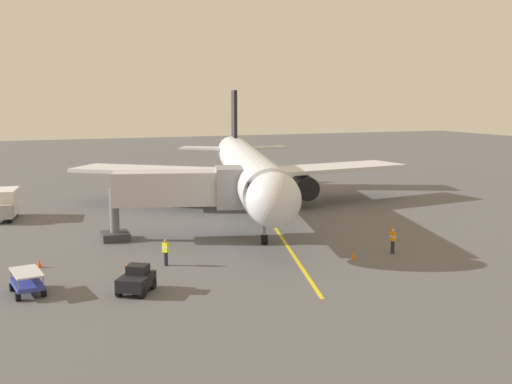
{
  "coord_description": "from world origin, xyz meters",
  "views": [
    {
      "loc": [
        20.89,
        52.22,
        10.51
      ],
      "look_at": [
        3.32,
        7.95,
        3.0
      ],
      "focal_mm": 41.55,
      "sensor_mm": 36.0,
      "label": 1
    }
  ],
  "objects_px": {
    "box_truck_near_nose": "(5,204)",
    "baggage_cart_starboard_side": "(27,282)",
    "ground_crew_wing_walker": "(166,252)",
    "ground_crew_marshaller": "(393,241)",
    "jet_bridge": "(190,189)",
    "safety_cone_nose_right": "(39,263)",
    "tug_portside": "(136,280)",
    "safety_cone_nose_left": "(392,228)",
    "airplane": "(246,168)",
    "safety_cone_wing_starboard": "(354,255)",
    "safety_cone_wing_port": "(128,265)"
  },
  "relations": [
    {
      "from": "box_truck_near_nose",
      "to": "baggage_cart_starboard_side",
      "type": "xyz_separation_m",
      "value": [
        -1.53,
        22.38,
        -0.73
      ]
    },
    {
      "from": "ground_crew_wing_walker",
      "to": "ground_crew_marshaller",
      "type": "bearing_deg",
      "value": 169.63
    },
    {
      "from": "jet_bridge",
      "to": "safety_cone_nose_right",
      "type": "height_order",
      "value": "jet_bridge"
    },
    {
      "from": "ground_crew_wing_walker",
      "to": "tug_portside",
      "type": "height_order",
      "value": "ground_crew_wing_walker"
    },
    {
      "from": "safety_cone_nose_left",
      "to": "airplane",
      "type": "bearing_deg",
      "value": -60.6
    },
    {
      "from": "ground_crew_marshaller",
      "to": "safety_cone_nose_left",
      "type": "relative_size",
      "value": 3.11
    },
    {
      "from": "ground_crew_marshaller",
      "to": "baggage_cart_starboard_side",
      "type": "xyz_separation_m",
      "value": [
        23.47,
        -0.1,
        -0.23
      ]
    },
    {
      "from": "safety_cone_wing_starboard",
      "to": "jet_bridge",
      "type": "bearing_deg",
      "value": -48.85
    },
    {
      "from": "ground_crew_wing_walker",
      "to": "safety_cone_wing_starboard",
      "type": "bearing_deg",
      "value": 165.75
    },
    {
      "from": "ground_crew_marshaller",
      "to": "ground_crew_wing_walker",
      "type": "height_order",
      "value": "same"
    },
    {
      "from": "jet_bridge",
      "to": "ground_crew_wing_walker",
      "type": "relative_size",
      "value": 6.7
    },
    {
      "from": "airplane",
      "to": "box_truck_near_nose",
      "type": "xyz_separation_m",
      "value": [
        21.43,
        -3.53,
        -2.62
      ]
    },
    {
      "from": "airplane",
      "to": "jet_bridge",
      "type": "relative_size",
      "value": 3.47
    },
    {
      "from": "box_truck_near_nose",
      "to": "safety_cone_nose_left",
      "type": "height_order",
      "value": "box_truck_near_nose"
    },
    {
      "from": "safety_cone_nose_left",
      "to": "safety_cone_wing_starboard",
      "type": "distance_m",
      "value": 9.27
    },
    {
      "from": "tug_portside",
      "to": "safety_cone_nose_left",
      "type": "distance_m",
      "value": 23.08
    },
    {
      "from": "airplane",
      "to": "ground_crew_wing_walker",
      "type": "xyz_separation_m",
      "value": [
        11.61,
        16.18,
        -3.12
      ]
    },
    {
      "from": "ground_crew_wing_walker",
      "to": "safety_cone_wing_port",
      "type": "xyz_separation_m",
      "value": [
        2.42,
        -0.01,
        -0.61
      ]
    },
    {
      "from": "airplane",
      "to": "tug_portside",
      "type": "relative_size",
      "value": 14.46
    },
    {
      "from": "baggage_cart_starboard_side",
      "to": "safety_cone_nose_left",
      "type": "relative_size",
      "value": 5.08
    },
    {
      "from": "ground_crew_wing_walker",
      "to": "box_truck_near_nose",
      "type": "relative_size",
      "value": 0.35
    },
    {
      "from": "airplane",
      "to": "ground_crew_marshaller",
      "type": "height_order",
      "value": "airplane"
    },
    {
      "from": "safety_cone_nose_right",
      "to": "safety_cone_wing_starboard",
      "type": "bearing_deg",
      "value": 164.14
    },
    {
      "from": "safety_cone_wing_port",
      "to": "ground_crew_wing_walker",
      "type": "bearing_deg",
      "value": 179.67
    },
    {
      "from": "ground_crew_marshaller",
      "to": "ground_crew_wing_walker",
      "type": "bearing_deg",
      "value": -10.37
    },
    {
      "from": "baggage_cart_starboard_side",
      "to": "safety_cone_wing_port",
      "type": "bearing_deg",
      "value": -155.36
    },
    {
      "from": "ground_crew_wing_walker",
      "to": "safety_cone_wing_starboard",
      "type": "height_order",
      "value": "ground_crew_wing_walker"
    },
    {
      "from": "baggage_cart_starboard_side",
      "to": "safety_cone_wing_starboard",
      "type": "xyz_separation_m",
      "value": [
        -20.27,
        0.37,
        -0.38
      ]
    },
    {
      "from": "safety_cone_nose_right",
      "to": "box_truck_near_nose",
      "type": "bearing_deg",
      "value": -82.44
    },
    {
      "from": "ground_crew_wing_walker",
      "to": "tug_portside",
      "type": "distance_m",
      "value": 5.39
    },
    {
      "from": "ground_crew_wing_walker",
      "to": "tug_portside",
      "type": "xyz_separation_m",
      "value": [
        2.72,
        4.66,
        -0.18
      ]
    },
    {
      "from": "jet_bridge",
      "to": "safety_cone_wing_port",
      "type": "distance_m",
      "value": 9.57
    },
    {
      "from": "safety_cone_nose_left",
      "to": "safety_cone_nose_right",
      "type": "bearing_deg",
      "value": 0.92
    },
    {
      "from": "tug_portside",
      "to": "safety_cone_nose_left",
      "type": "relative_size",
      "value": 4.99
    },
    {
      "from": "jet_bridge",
      "to": "ground_crew_marshaller",
      "type": "xyz_separation_m",
      "value": [
        -11.73,
        9.49,
        -2.88
      ]
    },
    {
      "from": "jet_bridge",
      "to": "baggage_cart_starboard_side",
      "type": "bearing_deg",
      "value": 38.63
    },
    {
      "from": "safety_cone_nose_left",
      "to": "safety_cone_wing_starboard",
      "type": "relative_size",
      "value": 1.0
    },
    {
      "from": "box_truck_near_nose",
      "to": "safety_cone_wing_port",
      "type": "xyz_separation_m",
      "value": [
        -7.4,
        19.69,
        -1.11
      ]
    },
    {
      "from": "jet_bridge",
      "to": "box_truck_near_nose",
      "type": "distance_m",
      "value": 18.73
    },
    {
      "from": "baggage_cart_starboard_side",
      "to": "safety_cone_wing_port",
      "type": "distance_m",
      "value": 6.46
    },
    {
      "from": "ground_crew_wing_walker",
      "to": "safety_cone_nose_right",
      "type": "distance_m",
      "value": 7.96
    },
    {
      "from": "tug_portside",
      "to": "baggage_cart_starboard_side",
      "type": "distance_m",
      "value": 5.91
    },
    {
      "from": "baggage_cart_starboard_side",
      "to": "safety_cone_nose_right",
      "type": "xyz_separation_m",
      "value": [
        -0.75,
        -5.18,
        -0.38
      ]
    },
    {
      "from": "tug_portside",
      "to": "safety_cone_nose_right",
      "type": "bearing_deg",
      "value": -56.05
    },
    {
      "from": "safety_cone_wing_port",
      "to": "airplane",
      "type": "bearing_deg",
      "value": -130.97
    },
    {
      "from": "ground_crew_wing_walker",
      "to": "baggage_cart_starboard_side",
      "type": "relative_size",
      "value": 0.61
    },
    {
      "from": "baggage_cart_starboard_side",
      "to": "safety_cone_nose_left",
      "type": "height_order",
      "value": "baggage_cart_starboard_side"
    },
    {
      "from": "safety_cone_nose_left",
      "to": "safety_cone_nose_right",
      "type": "xyz_separation_m",
      "value": [
        26.61,
        0.43,
        0.0
      ]
    },
    {
      "from": "safety_cone_nose_left",
      "to": "safety_cone_wing_starboard",
      "type": "height_order",
      "value": "same"
    },
    {
      "from": "jet_bridge",
      "to": "safety_cone_wing_starboard",
      "type": "relative_size",
      "value": 20.82
    }
  ]
}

